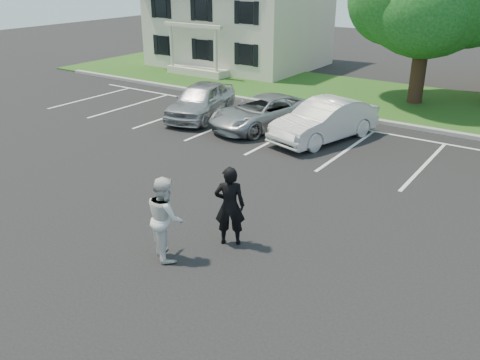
% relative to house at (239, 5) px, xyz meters
% --- Properties ---
extents(ground_plane, '(90.00, 90.00, 0.00)m').
position_rel_house_xyz_m(ground_plane, '(13.00, -19.97, -3.83)').
color(ground_plane, black).
rests_on(ground_plane, ground).
extents(curb, '(40.00, 0.30, 0.15)m').
position_rel_house_xyz_m(curb, '(13.00, -7.97, -3.75)').
color(curb, gray).
rests_on(curb, ground).
extents(grass_strip, '(44.00, 8.00, 0.08)m').
position_rel_house_xyz_m(grass_strip, '(13.00, -3.97, -3.79)').
color(grass_strip, '#2F4D1C').
rests_on(grass_strip, ground).
extents(stall_lines, '(34.00, 5.36, 0.01)m').
position_rel_house_xyz_m(stall_lines, '(14.40, -11.02, -3.82)').
color(stall_lines, silver).
rests_on(stall_lines, ground).
extents(house, '(10.30, 9.22, 7.60)m').
position_rel_house_xyz_m(house, '(0.00, 0.00, 0.00)').
color(house, beige).
rests_on(house, ground).
extents(man_black_suit, '(0.87, 0.79, 2.00)m').
position_rel_house_xyz_m(man_black_suit, '(13.35, -19.92, -2.83)').
color(man_black_suit, black).
rests_on(man_black_suit, ground).
extents(man_white_shirt, '(1.21, 1.15, 1.97)m').
position_rel_house_xyz_m(man_white_shirt, '(12.48, -21.22, -2.84)').
color(man_white_shirt, silver).
rests_on(man_white_shirt, ground).
extents(car_silver_west, '(2.84, 4.83, 1.54)m').
position_rel_house_xyz_m(car_silver_west, '(5.89, -11.60, -3.06)').
color(car_silver_west, '#ACACB1').
rests_on(car_silver_west, ground).
extents(car_silver_minivan, '(3.36, 5.16, 1.32)m').
position_rel_house_xyz_m(car_silver_minivan, '(8.95, -11.41, -3.17)').
color(car_silver_minivan, '#979A9F').
rests_on(car_silver_minivan, ground).
extents(car_white_sedan, '(2.84, 4.96, 1.55)m').
position_rel_house_xyz_m(car_white_sedan, '(11.76, -11.41, -3.06)').
color(car_white_sedan, silver).
rests_on(car_white_sedan, ground).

